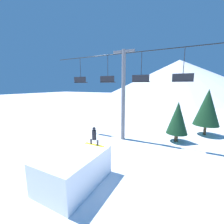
{
  "coord_description": "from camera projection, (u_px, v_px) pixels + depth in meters",
  "views": [
    {
      "loc": [
        5.49,
        -7.61,
        6.19
      ],
      "look_at": [
        -0.59,
        4.23,
        3.83
      ],
      "focal_mm": 24.0,
      "sensor_mm": 36.0,
      "label": 1
    }
  ],
  "objects": [
    {
      "name": "ground_plane",
      "position": [
        91.0,
        177.0,
        10.21
      ],
      "size": [
        220.0,
        220.0,
        0.0
      ],
      "primitive_type": "plane",
      "color": "white"
    },
    {
      "name": "mountain_ridge",
      "position": [
        178.0,
        79.0,
        76.57
      ],
      "size": [
        79.3,
        79.3,
        18.94
      ],
      "color": "silver",
      "rests_on": "ground_plane"
    },
    {
      "name": "snow_ramp",
      "position": [
        74.0,
        169.0,
        9.45
      ],
      "size": [
        2.96,
        4.41,
        2.03
      ],
      "color": "white",
      "rests_on": "ground_plane"
    },
    {
      "name": "snowboarder",
      "position": [
        94.0,
        136.0,
        10.5
      ],
      "size": [
        1.58,
        0.31,
        1.32
      ],
      "color": "yellow",
      "rests_on": "snow_ramp"
    },
    {
      "name": "chairlift",
      "position": [
        123.0,
        88.0,
        16.55
      ],
      "size": [
        18.49,
        0.44,
        9.97
      ],
      "color": "slate",
      "rests_on": "ground_plane"
    },
    {
      "name": "pine_tree_near",
      "position": [
        178.0,
        118.0,
        16.36
      ],
      "size": [
        2.25,
        2.25,
        4.49
      ],
      "color": "#4C3823",
      "rests_on": "ground_plane"
    },
    {
      "name": "pine_tree_far",
      "position": [
        207.0,
        107.0,
        18.48
      ],
      "size": [
        2.99,
        2.99,
        5.82
      ],
      "color": "#4C3823",
      "rests_on": "ground_plane"
    }
  ]
}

